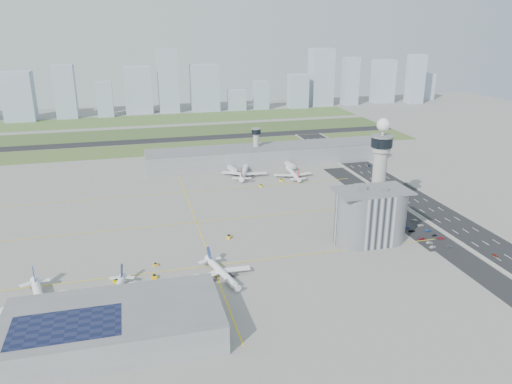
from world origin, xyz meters
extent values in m
plane|color=gray|center=(0.00, 0.00, 0.00)|extent=(1000.00, 1000.00, 0.00)
cube|color=#425729|center=(-20.00, 225.00, 0.04)|extent=(480.00, 50.00, 0.08)
cube|color=#3E5227|center=(-20.00, 300.00, 0.04)|extent=(480.00, 60.00, 0.08)
cube|color=#4D6932|center=(-20.00, 380.00, 0.04)|extent=(480.00, 70.00, 0.08)
cube|color=black|center=(-20.00, 262.00, 0.06)|extent=(480.00, 22.00, 0.10)
cube|color=black|center=(115.00, 0.00, 0.05)|extent=(28.00, 500.00, 0.10)
cube|color=#9E9E99|center=(101.00, 0.00, 0.60)|extent=(0.60, 500.00, 1.20)
cube|color=#9E9E99|center=(129.00, 0.00, 0.60)|extent=(0.60, 500.00, 1.20)
cube|color=black|center=(90.00, -10.00, 0.04)|extent=(18.00, 260.00, 0.08)
cube|color=black|center=(88.00, -22.00, 0.05)|extent=(20.00, 44.00, 0.10)
cube|color=yellow|center=(-40.00, -30.00, 0.01)|extent=(260.00, 0.60, 0.01)
cube|color=yellow|center=(-40.00, 30.00, 0.01)|extent=(260.00, 0.60, 0.01)
cube|color=yellow|center=(-40.00, 90.00, 0.01)|extent=(260.00, 0.60, 0.01)
cube|color=yellow|center=(-40.00, 30.00, 0.01)|extent=(0.60, 260.00, 0.01)
cylinder|color=#ADAAA5|center=(72.00, 8.00, 24.00)|extent=(8.40, 8.40, 48.00)
cylinder|color=#ADAAA5|center=(72.00, 8.00, 46.00)|extent=(11.00, 11.00, 4.00)
cylinder|color=black|center=(72.00, 8.00, 50.00)|extent=(13.00, 13.00, 6.00)
cylinder|color=slate|center=(72.00, 8.00, 53.50)|extent=(14.00, 14.00, 1.00)
cylinder|color=#ADAAA5|center=(72.00, 8.00, 56.00)|extent=(1.60, 1.60, 5.00)
sphere|color=white|center=(72.00, 8.00, 60.50)|extent=(8.00, 8.00, 8.00)
cylinder|color=#ADAAA5|center=(30.00, 150.00, 14.00)|extent=(5.00, 5.00, 28.00)
cylinder|color=black|center=(30.00, 150.00, 29.00)|extent=(8.00, 8.00, 4.00)
cylinder|color=slate|center=(30.00, 150.00, 31.50)|extent=(8.60, 8.60, 0.80)
cube|color=#B2B2B7|center=(52.00, -22.00, 15.00)|extent=(18.00, 24.00, 30.00)
cylinder|color=#B2B2B7|center=(43.00, -22.00, 15.00)|extent=(24.00, 24.00, 30.00)
cylinder|color=#B2B2B7|center=(61.00, -22.00, 15.00)|extent=(24.00, 24.00, 30.00)
cube|color=slate|center=(52.00, -22.00, 30.40)|extent=(42.00, 24.00, 0.80)
cube|color=slate|center=(46.00, -19.00, 32.00)|extent=(6.00, 5.00, 3.00)
cube|color=slate|center=(57.00, -24.00, 31.70)|extent=(5.00, 4.00, 2.40)
cube|color=gray|center=(40.00, 148.00, 7.50)|extent=(210.00, 32.00, 15.00)
cube|color=slate|center=(40.00, 148.00, 15.40)|extent=(210.00, 32.00, 0.80)
cube|color=gray|center=(-88.00, -82.00, 6.00)|extent=(84.00, 42.00, 12.00)
cube|color=slate|center=(-88.00, -82.00, 12.40)|extent=(84.00, 42.00, 0.80)
cube|color=black|center=(-105.00, -88.00, 12.90)|extent=(40.00, 22.00, 0.20)
imported|color=silver|center=(82.15, -39.72, 0.65)|extent=(3.99, 2.08, 1.29)
imported|color=gray|center=(83.67, -34.53, 0.66)|extent=(4.04, 1.49, 1.32)
imported|color=maroon|center=(82.73, -28.46, 0.58)|extent=(4.22, 2.10, 1.15)
imported|color=black|center=(82.88, -17.04, 0.63)|extent=(4.37, 1.89, 1.25)
imported|color=navy|center=(82.24, -11.85, 0.66)|extent=(4.07, 2.14, 1.32)
imported|color=silver|center=(83.68, -4.13, 0.58)|extent=(3.58, 1.42, 1.16)
imported|color=slate|center=(91.91, -41.21, 0.60)|extent=(4.57, 2.60, 1.20)
imported|color=#AF212E|center=(93.93, -30.51, 0.62)|extent=(4.30, 1.81, 1.24)
imported|color=black|center=(92.48, -25.93, 0.55)|extent=(3.35, 1.70, 1.09)
imported|color=navy|center=(92.49, -19.32, 0.66)|extent=(4.09, 1.66, 1.32)
imported|color=silver|center=(92.71, -10.79, 0.61)|extent=(4.55, 2.36, 1.23)
imported|color=#ABABB0|center=(93.97, -2.51, 0.61)|extent=(4.41, 2.30, 1.22)
imported|color=maroon|center=(108.60, -57.67, 0.58)|extent=(1.63, 3.51, 1.17)
imported|color=black|center=(115.27, 41.58, 0.63)|extent=(1.81, 3.97, 1.26)
imported|color=navy|center=(122.77, 117.82, 0.60)|extent=(2.58, 4.53, 1.19)
imported|color=#ACACAC|center=(107.07, 178.73, 0.61)|extent=(1.65, 3.65, 1.22)
cube|color=#9EADC1|center=(-204.47, 415.19, 30.18)|extent=(35.81, 28.65, 60.36)
cube|color=#9EADC1|center=(-150.11, 419.66, 33.44)|extent=(25.49, 20.39, 66.89)
cube|color=#9EADC1|center=(-102.68, 417.90, 22.60)|extent=(20.04, 16.03, 45.20)
cube|color=#9EADC1|center=(-59.44, 436.89, 30.61)|extent=(35.76, 28.61, 61.22)
cube|color=#9EADC1|center=(-19.42, 431.56, 41.69)|extent=(26.33, 21.06, 83.39)
cube|color=#9EADC1|center=(30.27, 432.32, 31.06)|extent=(36.96, 29.57, 62.11)
cube|color=#9EADC1|center=(73.27, 423.68, 13.87)|extent=(23.01, 18.41, 27.75)
cube|color=#9EADC1|center=(108.28, 423.34, 19.48)|extent=(20.22, 16.18, 38.97)
cube|color=#9EADC1|center=(162.17, 421.29, 23.44)|extent=(26.14, 20.92, 46.89)
cube|color=#9EADC1|center=(201.27, 433.27, 40.60)|extent=(32.26, 25.81, 81.20)
cube|color=#9EADC1|center=(244.74, 426.38, 34.37)|extent=(21.59, 17.28, 68.75)
cube|color=#9EADC1|center=(302.83, 435.54, 31.70)|extent=(30.25, 24.20, 63.40)
cube|color=#9EADC1|center=(345.49, 415.96, 35.78)|extent=(23.04, 18.43, 71.56)
cube|color=#9EADC1|center=(382.05, 443.29, 20.53)|extent=(22.64, 18.11, 41.06)
camera|label=1|loc=(-76.40, -258.86, 120.38)|focal=35.00mm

